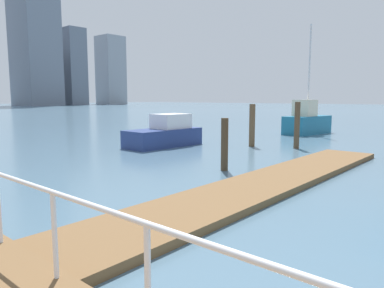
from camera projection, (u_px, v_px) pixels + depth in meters
name	position (u px, v px, depth m)	size (l,w,h in m)	color
floating_dock	(266.00, 183.00, 10.36)	(14.82, 2.00, 0.18)	brown
boardwalk_railing	(22.00, 197.00, 4.72)	(0.06, 27.65, 1.08)	white
dock_piling_1	(252.00, 125.00, 18.78)	(0.31, 0.31, 2.22)	brown
dock_piling_4	(297.00, 125.00, 18.00)	(0.27, 0.27, 2.34)	brown
dock_piling_5	(225.00, 144.00, 12.53)	(0.25, 0.25, 1.84)	#473826
moored_boat_0	(307.00, 121.00, 25.36)	(4.17, 2.07, 7.56)	#1E6B8C
moored_boat_1	(165.00, 134.00, 19.01)	(4.27, 1.88, 1.69)	navy
skyline_tower_5	(33.00, 13.00, 117.21)	(11.79, 13.41, 60.37)	slate
skyline_tower_6	(70.00, 67.00, 130.59)	(6.65, 12.93, 27.10)	slate
skyline_tower_7	(111.00, 71.00, 145.00)	(8.93, 9.06, 26.95)	#8C939E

